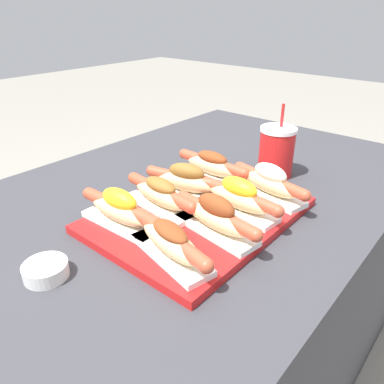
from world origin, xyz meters
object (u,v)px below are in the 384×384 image
object	(u,v)px
hot_dog_2	(239,197)
sauce_bowl	(46,269)
hot_dog_6	(187,181)
drink_cup	(276,152)
hot_dog_3	(269,182)
hot_dog_1	(216,217)
serving_tray	(199,214)
hot_dog_0	(170,242)
hot_dog_4	(120,210)
hot_dog_5	(161,195)
hot_dog_7	(212,166)

from	to	relation	value
hot_dog_2	sauce_bowl	world-z (taller)	hot_dog_2
hot_dog_6	drink_cup	size ratio (longest dim) A/B	1.13
sauce_bowl	hot_dog_6	bearing A→B (deg)	-0.59
hot_dog_3	hot_dog_6	world-z (taller)	hot_dog_3
hot_dog_1	sauce_bowl	xyz separation A→B (m)	(-0.28, 0.16, -0.04)
serving_tray	hot_dog_2	xyz separation A→B (m)	(0.05, -0.07, 0.04)
hot_dog_0	drink_cup	world-z (taller)	drink_cup
hot_dog_4	sauce_bowl	world-z (taller)	hot_dog_4
serving_tray	sauce_bowl	world-z (taller)	sauce_bowl
hot_dog_3	drink_cup	bearing A→B (deg)	24.12
hot_dog_4	drink_cup	distance (m)	0.47
hot_dog_5	serving_tray	bearing A→B (deg)	-58.44
hot_dog_3	sauce_bowl	size ratio (longest dim) A/B	2.85
hot_dog_3	hot_dog_1	bearing A→B (deg)	179.88
hot_dog_5	drink_cup	world-z (taller)	drink_cup
hot_dog_1	hot_dog_6	size ratio (longest dim) A/B	1.02
hot_dog_1	drink_cup	bearing A→B (deg)	10.85
hot_dog_0	hot_dog_3	world-z (taller)	hot_dog_3
hot_dog_0	hot_dog_3	xyz separation A→B (m)	(0.32, -0.01, 0.00)
hot_dog_0	hot_dog_1	world-z (taller)	hot_dog_1
hot_dog_1	hot_dog_3	bearing A→B (deg)	-0.12
serving_tray	hot_dog_2	world-z (taller)	hot_dog_2
hot_dog_2	drink_cup	world-z (taller)	drink_cup
serving_tray	hot_dog_5	xyz separation A→B (m)	(-0.04, 0.07, 0.04)
sauce_bowl	drink_cup	distance (m)	0.65
hot_dog_1	sauce_bowl	world-z (taller)	hot_dog_1
hot_dog_1	hot_dog_2	size ratio (longest dim) A/B	0.99
hot_dog_0	hot_dog_1	xyz separation A→B (m)	(0.12, -0.01, 0.00)
hot_dog_2	hot_dog_3	world-z (taller)	same
hot_dog_4	hot_dog_6	xyz separation A→B (m)	(0.19, -0.01, -0.00)
hot_dog_0	drink_cup	bearing A→B (deg)	6.80
hot_dog_3	sauce_bowl	world-z (taller)	hot_dog_3
hot_dog_4	sauce_bowl	size ratio (longest dim) A/B	2.91
hot_dog_3	hot_dog_0	bearing A→B (deg)	177.75
hot_dog_5	hot_dog_7	bearing A→B (deg)	3.78
hot_dog_0	sauce_bowl	size ratio (longest dim) A/B	2.85
serving_tray	hot_dog_0	bearing A→B (deg)	-157.50
hot_dog_6	hot_dog_5	bearing A→B (deg)	-179.84
serving_tray	hot_dog_4	bearing A→B (deg)	150.21
sauce_bowl	hot_dog_0	bearing A→B (deg)	-41.22
hot_dog_0	drink_cup	distance (m)	0.48
hot_dog_0	hot_dog_6	bearing A→B (deg)	33.99
serving_tray	hot_dog_1	bearing A→B (deg)	-119.24
hot_dog_4	drink_cup	world-z (taller)	drink_cup
hot_dog_3	hot_dog_4	world-z (taller)	same
hot_dog_6	hot_dog_7	xyz separation A→B (m)	(0.11, 0.01, -0.00)
hot_dog_3	hot_dog_2	bearing A→B (deg)	173.28
sauce_bowl	drink_cup	size ratio (longest dim) A/B	0.40
hot_dog_0	hot_dog_1	bearing A→B (deg)	-5.96
hot_dog_0	hot_dog_5	distance (m)	0.18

